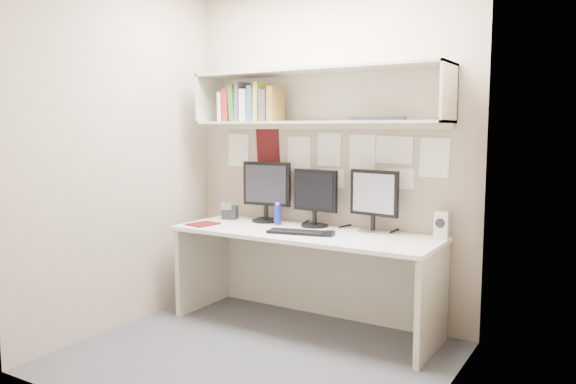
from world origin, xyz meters
The scene contains 19 objects.
floor centered at (0.00, 0.00, 0.00)m, with size 2.40×2.00×0.01m, color #444449.
wall_back centered at (0.00, 1.00, 1.30)m, with size 2.40×0.02×2.60m, color tan.
wall_front centered at (0.00, -1.00, 1.30)m, with size 2.40×0.02×2.60m, color tan.
wall_left centered at (-1.20, 0.00, 1.30)m, with size 0.02×2.00×2.60m, color tan.
wall_right centered at (1.20, 0.00, 1.30)m, with size 0.02×2.00×2.60m, color tan.
desk centered at (0.00, 0.65, 0.37)m, with size 2.00×0.70×0.73m.
overhead_hutch centered at (0.00, 0.86, 1.72)m, with size 2.00×0.38×0.40m.
pinned_papers centered at (0.00, 0.99, 1.25)m, with size 1.92×0.01×0.48m, color white, non-canonical shape.
monitor_left centered at (-0.48, 0.87, 0.99)m, with size 0.42×0.23×0.49m.
monitor_center centered at (-0.03, 0.87, 0.97)m, with size 0.38×0.21×0.44m.
monitor_right centered at (0.45, 0.87, 0.98)m, with size 0.39×0.21×0.46m.
keyboard centered at (0.00, 0.54, 0.74)m, with size 0.43×0.15×0.02m, color black.
mouse centered at (0.24, 0.58, 0.75)m, with size 0.07×0.11×0.03m, color black.
speaker centered at (0.94, 0.91, 0.82)m, with size 0.10×0.10×0.19m.
blue_bottle centered at (-0.32, 0.79, 0.81)m, with size 0.06×0.06×0.17m.
maroon_notebook centered at (-0.82, 0.47, 0.74)m, with size 0.18×0.22×0.01m, color #56110E.
desk_phone centered at (-0.81, 0.81, 0.79)m, with size 0.15×0.14×0.14m.
book_stack centered at (-0.57, 0.78, 1.67)m, with size 0.52×0.19×0.31m.
hutch_tray centered at (0.50, 0.79, 1.55)m, with size 0.38×0.15×0.03m, color black.
Camera 1 is at (2.01, -2.91, 1.49)m, focal length 35.00 mm.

